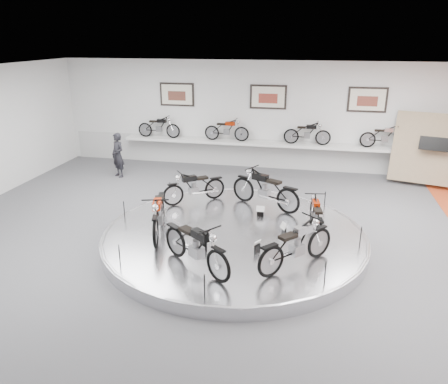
% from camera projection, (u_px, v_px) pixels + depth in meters
% --- Properties ---
extents(floor, '(16.00, 16.00, 0.00)m').
position_uv_depth(floor, '(232.00, 248.00, 10.51)').
color(floor, '#4D4D4F').
rests_on(floor, ground).
extents(ceiling, '(16.00, 16.00, 0.00)m').
position_uv_depth(ceiling, '(233.00, 77.00, 9.16)').
color(ceiling, white).
rests_on(ceiling, wall_back).
extents(wall_back, '(16.00, 0.00, 16.00)m').
position_uv_depth(wall_back, '(268.00, 116.00, 16.28)').
color(wall_back, silver).
rests_on(wall_back, floor).
extents(dado_band, '(15.68, 0.04, 1.10)m').
position_uv_depth(dado_band, '(266.00, 154.00, 16.75)').
color(dado_band, '#BCBCBA').
rests_on(dado_band, floor).
extents(display_platform, '(6.40, 6.40, 0.30)m').
position_uv_depth(display_platform, '(234.00, 237.00, 10.74)').
color(display_platform, silver).
rests_on(display_platform, floor).
extents(platform_rim, '(6.40, 6.40, 0.10)m').
position_uv_depth(platform_rim, '(234.00, 233.00, 10.70)').
color(platform_rim, '#B2B2BA').
rests_on(platform_rim, display_platform).
extents(shelf, '(11.00, 0.55, 0.10)m').
position_uv_depth(shelf, '(266.00, 144.00, 16.34)').
color(shelf, silver).
rests_on(shelf, wall_back).
extents(poster_left, '(1.35, 0.06, 0.88)m').
position_uv_depth(poster_left, '(177.00, 94.00, 16.69)').
color(poster_left, silver).
rests_on(poster_left, wall_back).
extents(poster_center, '(1.35, 0.06, 0.88)m').
position_uv_depth(poster_center, '(268.00, 97.00, 16.01)').
color(poster_center, silver).
rests_on(poster_center, wall_back).
extents(poster_right, '(1.35, 0.06, 0.88)m').
position_uv_depth(poster_right, '(367.00, 100.00, 15.33)').
color(poster_right, silver).
rests_on(poster_right, wall_back).
extents(display_panel, '(2.56, 1.52, 2.30)m').
position_uv_depth(display_panel, '(430.00, 149.00, 14.62)').
color(display_panel, '#937D5D').
rests_on(display_panel, floor).
extents(shelf_bike_a, '(1.22, 0.43, 0.73)m').
position_uv_depth(shelf_bike_a, '(159.00, 128.00, 17.02)').
color(shelf_bike_a, black).
rests_on(shelf_bike_a, shelf).
extents(shelf_bike_b, '(1.22, 0.43, 0.73)m').
position_uv_depth(shelf_bike_b, '(227.00, 131.00, 16.49)').
color(shelf_bike_b, maroon).
rests_on(shelf_bike_b, shelf).
extents(shelf_bike_c, '(1.22, 0.43, 0.73)m').
position_uv_depth(shelf_bike_c, '(307.00, 135.00, 15.91)').
color(shelf_bike_c, black).
rests_on(shelf_bike_c, shelf).
extents(shelf_bike_d, '(1.22, 0.43, 0.73)m').
position_uv_depth(shelf_bike_d, '(385.00, 138.00, 15.39)').
color(shelf_bike_d, silver).
rests_on(shelf_bike_d, shelf).
extents(bike_a, '(0.75, 1.56, 0.88)m').
position_uv_depth(bike_a, '(316.00, 215.00, 10.52)').
color(bike_a, maroon).
rests_on(bike_a, display_platform).
extents(bike_b, '(1.95, 1.42, 1.09)m').
position_uv_depth(bike_b, '(265.00, 189.00, 12.02)').
color(bike_b, black).
rests_on(bike_b, display_platform).
extents(bike_c, '(1.62, 1.44, 0.95)m').
position_uv_depth(bike_c, '(194.00, 187.00, 12.42)').
color(bike_c, black).
rests_on(bike_c, display_platform).
extents(bike_d, '(1.06, 1.91, 1.06)m').
position_uv_depth(bike_d, '(158.00, 213.00, 10.41)').
color(bike_d, red).
rests_on(bike_d, display_platform).
extents(bike_e, '(1.79, 1.55, 1.04)m').
position_uv_depth(bike_e, '(196.00, 246.00, 8.84)').
color(bike_e, black).
rests_on(bike_e, display_platform).
extents(bike_f, '(1.63, 1.71, 1.03)m').
position_uv_depth(bike_f, '(296.00, 244.00, 8.91)').
color(bike_f, silver).
rests_on(bike_f, display_platform).
extents(visitor, '(0.70, 0.64, 1.60)m').
position_uv_depth(visitor, '(118.00, 155.00, 15.59)').
color(visitor, black).
rests_on(visitor, floor).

